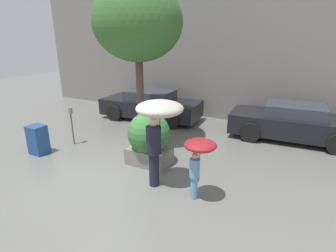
{
  "coord_description": "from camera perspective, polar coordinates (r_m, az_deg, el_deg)",
  "views": [
    {
      "loc": [
        4.2,
        -4.62,
        3.41
      ],
      "look_at": [
        0.89,
        1.6,
        1.05
      ],
      "focal_mm": 28.0,
      "sensor_mm": 36.0,
      "label": 1
    }
  ],
  "objects": [
    {
      "name": "ground_plane",
      "position": [
        7.11,
        -12.72,
        -10.62
      ],
      "size": [
        40.0,
        40.0,
        0.0
      ],
      "primitive_type": "plane",
      "color": "slate"
    },
    {
      "name": "building_facade",
      "position": [
        11.9,
        7.61,
        16.39
      ],
      "size": [
        18.0,
        0.3,
        6.0
      ],
      "color": "gray",
      "rests_on": "ground"
    },
    {
      "name": "planter_box",
      "position": [
        7.34,
        -4.17,
        -2.61
      ],
      "size": [
        1.19,
        1.19,
        1.51
      ],
      "color": "gray",
      "rests_on": "ground"
    },
    {
      "name": "person_adult",
      "position": [
        5.95,
        -2.17,
        1.44
      ],
      "size": [
        1.09,
        1.09,
        2.09
      ],
      "rotation": [
        0.0,
        0.0,
        0.88
      ],
      "color": "#1E1E2D",
      "rests_on": "ground"
    },
    {
      "name": "person_child",
      "position": [
        5.59,
        6.7,
        -5.84
      ],
      "size": [
        0.7,
        0.7,
        1.41
      ],
      "rotation": [
        0.0,
        0.0,
        0.33
      ],
      "color": "#669ED1",
      "rests_on": "ground"
    },
    {
      "name": "parked_car_near",
      "position": [
        11.57,
        -3.78,
        4.48
      ],
      "size": [
        4.43,
        2.15,
        1.28
      ],
      "rotation": [
        0.0,
        0.0,
        1.64
      ],
      "color": "black",
      "rests_on": "ground"
    },
    {
      "name": "parked_car_far",
      "position": [
        10.13,
        25.56,
        0.62
      ],
      "size": [
        4.31,
        2.1,
        1.28
      ],
      "rotation": [
        0.0,
        0.0,
        1.63
      ],
      "color": "black",
      "rests_on": "ground"
    },
    {
      "name": "street_tree",
      "position": [
        8.71,
        -6.59,
        21.29
      ],
      "size": [
        2.79,
        2.79,
        5.06
      ],
      "color": "brown",
      "rests_on": "ground"
    },
    {
      "name": "parking_meter",
      "position": [
        9.19,
        -20.34,
        1.62
      ],
      "size": [
        0.14,
        0.14,
        1.28
      ],
      "color": "#595B60",
      "rests_on": "ground"
    },
    {
      "name": "newspaper_box",
      "position": [
        9.01,
        -26.46,
        -2.68
      ],
      "size": [
        0.5,
        0.44,
        0.9
      ],
      "color": "navy",
      "rests_on": "ground"
    }
  ]
}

